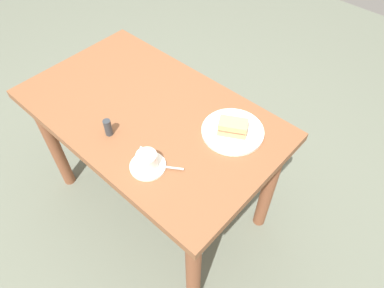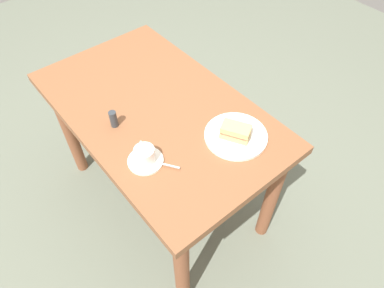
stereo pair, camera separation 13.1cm
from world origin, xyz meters
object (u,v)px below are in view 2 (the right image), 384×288
sandwich_plate (236,136)px  dining_table (159,125)px  spoon (164,164)px  sandwich_front (236,132)px  coffee_cup (144,154)px  salt_shaker (113,119)px  coffee_saucer (146,161)px

sandwich_plate → dining_table: bearing=22.8°
dining_table → spoon: 0.36m
dining_table → sandwich_plate: size_ratio=4.54×
dining_table → sandwich_front: bearing=-158.9°
coffee_cup → salt_shaker: (0.24, -0.01, -0.00)m
coffee_saucer → dining_table: bearing=-43.9°
dining_table → sandwich_plate: sandwich_plate is taller
sandwich_plate → coffee_saucer: sandwich_plate is taller
sandwich_front → spoon: bearing=76.6°
coffee_saucer → sandwich_plate: bearing=-110.0°
coffee_cup → sandwich_front: bearing=-111.4°
coffee_cup → salt_shaker: size_ratio=1.37×
sandwich_front → spoon: (0.07, 0.31, -0.03)m
coffee_saucer → coffee_cup: size_ratio=1.33×
sandwich_plate → coffee_saucer: (0.13, 0.36, -0.00)m
spoon → salt_shaker: salt_shaker is taller
spoon → dining_table: bearing=-31.1°
dining_table → coffee_saucer: size_ratio=8.46×
dining_table → sandwich_front: 0.42m
coffee_cup → dining_table: bearing=-44.0°
sandwich_plate → salt_shaker: size_ratio=3.40×
sandwich_front → salt_shaker: salt_shaker is taller
sandwich_plate → coffee_cup: bearing=69.7°
spoon → salt_shaker: size_ratio=1.14×
salt_shaker → coffee_saucer: bearing=177.6°
dining_table → salt_shaker: 0.26m
sandwich_front → salt_shaker: 0.51m
coffee_saucer → coffee_cup: (0.00, -0.00, 0.04)m
sandwich_front → coffee_cup: 0.38m
dining_table → sandwich_front: size_ratio=8.81×
dining_table → spoon: (-0.29, 0.17, 0.13)m
sandwich_plate → coffee_saucer: size_ratio=1.86×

